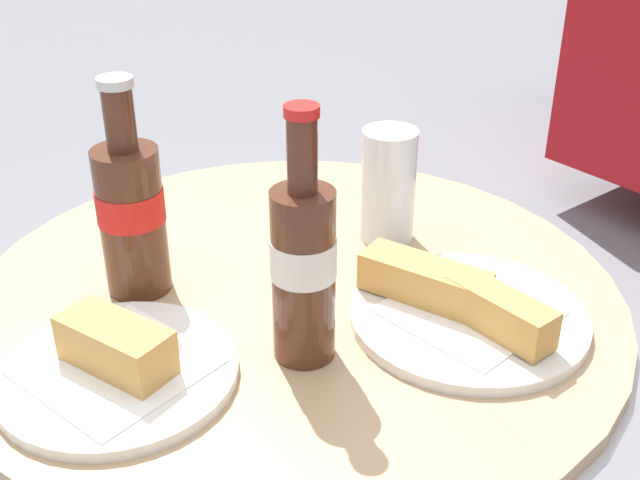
{
  "coord_description": "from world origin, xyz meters",
  "views": [
    {
      "loc": [
        0.62,
        -0.45,
        1.24
      ],
      "look_at": [
        0.0,
        0.04,
        0.8
      ],
      "focal_mm": 45.0,
      "sensor_mm": 36.0,
      "label": 1
    }
  ],
  "objects_px": {
    "lunch_plate_near": "(117,365)",
    "cola_bottle_right": "(131,211)",
    "drinking_glass": "(388,190)",
    "lunch_plate_far": "(463,308)",
    "bistro_table": "(297,417)",
    "cola_bottle_left": "(303,265)"
  },
  "relations": [
    {
      "from": "drinking_glass",
      "to": "lunch_plate_near",
      "type": "xyz_separation_m",
      "value": [
        0.05,
        -0.39,
        -0.05
      ]
    },
    {
      "from": "cola_bottle_right",
      "to": "bistro_table",
      "type": "bearing_deg",
      "value": 50.95
    },
    {
      "from": "cola_bottle_left",
      "to": "cola_bottle_right",
      "type": "distance_m",
      "value": 0.22
    },
    {
      "from": "cola_bottle_left",
      "to": "cola_bottle_right",
      "type": "relative_size",
      "value": 1.06
    },
    {
      "from": "bistro_table",
      "to": "lunch_plate_near",
      "type": "distance_m",
      "value": 0.31
    },
    {
      "from": "bistro_table",
      "to": "drinking_glass",
      "type": "xyz_separation_m",
      "value": [
        -0.03,
        0.16,
        0.25
      ]
    },
    {
      "from": "bistro_table",
      "to": "cola_bottle_left",
      "type": "xyz_separation_m",
      "value": [
        0.1,
        -0.06,
        0.29
      ]
    },
    {
      "from": "cola_bottle_right",
      "to": "drinking_glass",
      "type": "height_order",
      "value": "cola_bottle_right"
    },
    {
      "from": "lunch_plate_near",
      "to": "lunch_plate_far",
      "type": "relative_size",
      "value": 0.92
    },
    {
      "from": "cola_bottle_left",
      "to": "lunch_plate_far",
      "type": "distance_m",
      "value": 0.19
    },
    {
      "from": "lunch_plate_near",
      "to": "lunch_plate_far",
      "type": "distance_m",
      "value": 0.36
    },
    {
      "from": "lunch_plate_near",
      "to": "lunch_plate_far",
      "type": "xyz_separation_m",
      "value": [
        0.14,
        0.33,
        0.0
      ]
    },
    {
      "from": "cola_bottle_left",
      "to": "lunch_plate_near",
      "type": "distance_m",
      "value": 0.2
    },
    {
      "from": "drinking_glass",
      "to": "cola_bottle_right",
      "type": "bearing_deg",
      "value": -105.59
    },
    {
      "from": "cola_bottle_right",
      "to": "cola_bottle_left",
      "type": "bearing_deg",
      "value": 18.66
    },
    {
      "from": "bistro_table",
      "to": "cola_bottle_right",
      "type": "height_order",
      "value": "cola_bottle_right"
    },
    {
      "from": "lunch_plate_near",
      "to": "cola_bottle_right",
      "type": "bearing_deg",
      "value": 145.82
    },
    {
      "from": "drinking_glass",
      "to": "lunch_plate_near",
      "type": "height_order",
      "value": "drinking_glass"
    },
    {
      "from": "drinking_glass",
      "to": "lunch_plate_far",
      "type": "distance_m",
      "value": 0.2
    },
    {
      "from": "bistro_table",
      "to": "drinking_glass",
      "type": "height_order",
      "value": "drinking_glass"
    },
    {
      "from": "cola_bottle_right",
      "to": "drinking_glass",
      "type": "relative_size",
      "value": 1.71
    },
    {
      "from": "cola_bottle_left",
      "to": "drinking_glass",
      "type": "height_order",
      "value": "cola_bottle_left"
    }
  ]
}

